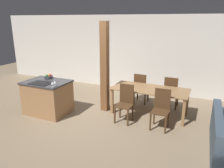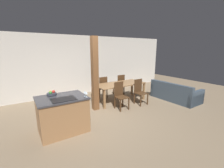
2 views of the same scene
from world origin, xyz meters
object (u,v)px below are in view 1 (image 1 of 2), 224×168
fruit_bowl (49,76)px  timber_post (105,68)px  wine_glass_near (52,83)px  wine_glass_middle (55,82)px  kitchen_island (48,97)px  dining_chair_near_left (125,103)px  dining_chair_far_left (141,88)px  dining_chair_near_right (161,108)px  dining_table (150,92)px  dining_chair_far_right (171,92)px

fruit_bowl → timber_post: 1.64m
wine_glass_near → wine_glass_middle: bearing=90.0°
fruit_bowl → wine_glass_middle: 0.90m
kitchen_island → dining_chair_near_left: size_ratio=1.24×
wine_glass_near → wine_glass_middle: 0.09m
dining_chair_near_left → dining_chair_far_left: same height
dining_chair_near_left → timber_post: (-0.78, 0.42, 0.75)m
dining_chair_near_left → dining_chair_far_left: bearing=90.0°
wine_glass_near → dining_chair_near_right: bearing=17.5°
kitchen_island → dining_chair_far_left: 2.77m
wine_glass_middle → fruit_bowl: bearing=139.7°
wine_glass_near → wine_glass_middle: size_ratio=1.00×
dining_chair_near_right → dining_chair_far_left: bearing=124.5°
fruit_bowl → dining_chair_near_left: bearing=3.3°
dining_table → dining_chair_near_right: dining_chair_near_right is taller
wine_glass_middle → dining_chair_far_right: size_ratio=0.15×
fruit_bowl → dining_chair_near_right: (3.22, 0.13, -0.47)m
dining_chair_near_right → fruit_bowl: bearing=-177.7°
kitchen_island → wine_glass_middle: bearing=-28.5°
kitchen_island → dining_table: kitchen_island is taller
dining_table → dining_chair_near_right: bearing=-55.5°
kitchen_island → dining_chair_near_left: 2.18m
wine_glass_near → dining_table: size_ratio=0.07×
fruit_bowl → dining_chair_far_left: fruit_bowl is taller
dining_chair_near_right → wine_glass_near: bearing=-162.5°
wine_glass_near → kitchen_island: bearing=144.5°
wine_glass_middle → dining_chair_far_right: 3.31m
kitchen_island → dining_chair_far_left: (2.14, 1.77, 0.03)m
wine_glass_middle → dining_chair_far_right: bearing=38.9°
wine_glass_middle → dining_table: wine_glass_middle is taller
kitchen_island → fruit_bowl: bearing=118.9°
timber_post → dining_table: bearing=11.5°
dining_chair_near_left → dining_chair_far_left: 1.34m
dining_chair_near_left → dining_chair_near_right: size_ratio=1.00×
fruit_bowl → timber_post: bearing=19.9°
dining_chair_near_right → timber_post: bearing=166.1°
dining_chair_far_left → dining_table: bearing=124.5°
fruit_bowl → timber_post: timber_post is taller
dining_chair_near_left → wine_glass_middle: bearing=-156.3°
wine_glass_middle → dining_chair_far_right: wine_glass_middle is taller
dining_chair_far_left → timber_post: timber_post is taller
dining_chair_far_right → timber_post: bearing=28.5°
dining_chair_near_left → dining_chair_near_right: bearing=0.0°
kitchen_island → fruit_bowl: (-0.16, 0.30, 0.51)m
dining_chair_near_right → timber_post: 1.91m
wine_glass_near → dining_chair_near_left: size_ratio=0.15×
wine_glass_middle → timber_post: bearing=53.3°
kitchen_island → dining_chair_near_right: dining_chair_near_right is taller
fruit_bowl → wine_glass_middle: bearing=-40.3°
dining_chair_near_right → wine_glass_middle: bearing=-164.4°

